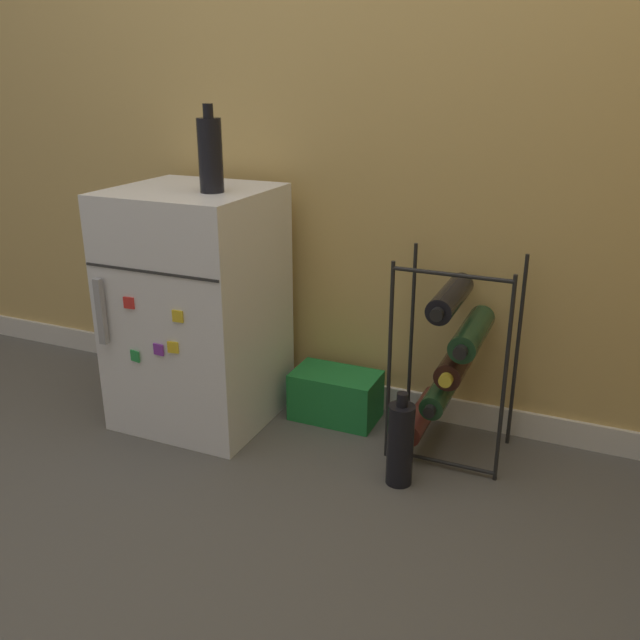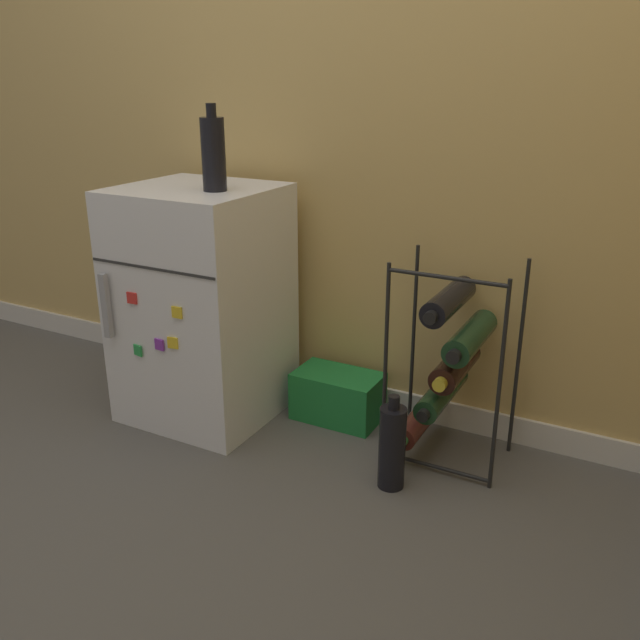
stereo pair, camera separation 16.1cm
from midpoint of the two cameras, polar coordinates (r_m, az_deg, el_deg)
The scene contains 7 objects.
ground_plane at distance 1.93m, azimuth -0.63°, elevation -15.72°, with size 14.00×14.00×0.00m, color #56544F.
wall_back at distance 2.21m, azimuth 8.79°, elevation 22.70°, with size 6.92×0.07×2.50m.
mini_fridge at distance 2.31m, azimuth -7.91°, elevation 1.29°, with size 0.48×0.49×0.79m.
wine_rack at distance 2.08m, azimuth 12.91°, elevation -3.57°, with size 0.35×0.33×0.63m.
soda_box at distance 2.35m, azimuth 3.48°, elevation -6.44°, with size 0.29×0.17×0.17m.
fridge_top_bottle at distance 2.11m, azimuth -6.77°, elevation 13.76°, with size 0.07×0.07×0.26m.
loose_bottle_floor at distance 1.98m, azimuth 8.45°, elevation -10.56°, with size 0.08×0.08×0.29m.
Camera 2 is at (0.83, -1.34, 1.13)m, focal length 38.00 mm.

